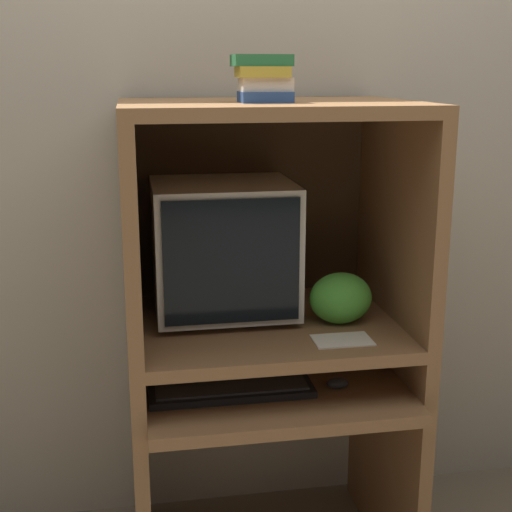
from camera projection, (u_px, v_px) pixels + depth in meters
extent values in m
cube|color=#B2A893|center=(247.00, 146.00, 2.38)|extent=(6.00, 0.06, 2.60)
cube|color=brown|center=(142.00, 477.00, 2.20)|extent=(0.04, 0.64, 0.66)
cube|color=brown|center=(385.00, 454.00, 2.33)|extent=(0.04, 0.64, 0.66)
cube|color=brown|center=(277.00, 394.00, 2.05)|extent=(0.75, 0.47, 0.04)
cube|color=brown|center=(137.00, 354.00, 2.09)|extent=(0.04, 0.64, 0.16)
cube|color=brown|center=(391.00, 337.00, 2.23)|extent=(0.04, 0.64, 0.16)
cube|color=brown|center=(268.00, 326.00, 2.14)|extent=(0.75, 0.64, 0.04)
cube|color=brown|center=(130.00, 220.00, 1.99)|extent=(0.04, 0.64, 0.65)
cube|color=brown|center=(398.00, 211.00, 2.12)|extent=(0.04, 0.64, 0.65)
cube|color=brown|center=(269.00, 108.00, 1.98)|extent=(0.75, 0.64, 0.04)
cube|color=#48321E|center=(251.00, 197.00, 2.35)|extent=(0.75, 0.01, 0.65)
cylinder|color=beige|center=(224.00, 310.00, 2.20)|extent=(0.21, 0.21, 0.02)
cube|color=beige|center=(223.00, 246.00, 2.15)|extent=(0.42, 0.37, 0.39)
cube|color=black|center=(232.00, 262.00, 1.97)|extent=(0.38, 0.01, 0.35)
cube|color=black|center=(231.00, 390.00, 2.01)|extent=(0.46, 0.16, 0.02)
cube|color=#333335|center=(231.00, 385.00, 2.01)|extent=(0.43, 0.12, 0.01)
ellipsoid|color=#28282B|center=(338.00, 383.00, 2.04)|extent=(0.06, 0.04, 0.03)
ellipsoid|color=green|center=(341.00, 298.00, 2.10)|extent=(0.19, 0.14, 0.15)
cube|color=navy|center=(265.00, 97.00, 1.89)|extent=(0.14, 0.11, 0.03)
cube|color=beige|center=(266.00, 84.00, 1.89)|extent=(0.13, 0.10, 0.04)
cube|color=gold|center=(262.00, 72.00, 1.88)|extent=(0.13, 0.11, 0.03)
cube|color=#236638|center=(261.00, 60.00, 1.88)|extent=(0.15, 0.12, 0.03)
cube|color=beige|center=(342.00, 340.00, 1.98)|extent=(0.16, 0.11, 0.00)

